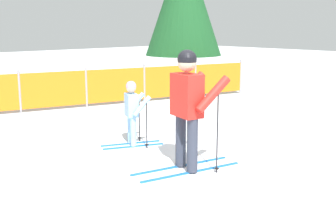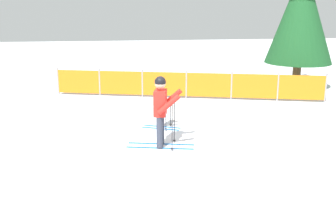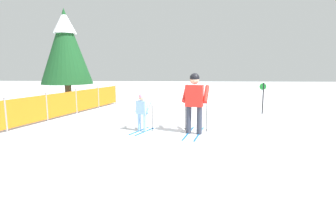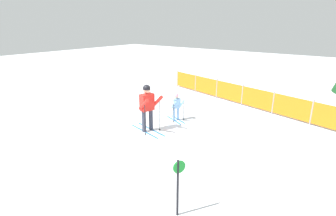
% 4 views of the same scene
% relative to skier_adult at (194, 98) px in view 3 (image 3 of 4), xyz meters
% --- Properties ---
extents(ground_plane, '(60.00, 60.00, 0.00)m').
position_rel_skier_adult_xyz_m(ground_plane, '(0.06, -0.19, -1.08)').
color(ground_plane, white).
extents(skier_adult, '(1.74, 0.86, 1.80)m').
position_rel_skier_adult_xyz_m(skier_adult, '(0.00, 0.00, 0.00)').
color(skier_adult, '#1966B2').
rests_on(skier_adult, ground_plane).
extents(skier_child, '(1.12, 0.68, 1.18)m').
position_rel_skier_adult_xyz_m(skier_child, '(0.19, 1.58, -0.39)').
color(skier_child, '#1966B2').
rests_on(skier_child, ground_plane).
extents(safety_fence, '(9.82, 2.68, 1.06)m').
position_rel_skier_adult_xyz_m(safety_fence, '(1.54, 5.31, -0.54)').
color(safety_fence, gray).
rests_on(safety_fence, ground_plane).
extents(conifer_far, '(2.74, 2.74, 5.08)m').
position_rel_skier_adult_xyz_m(conifer_far, '(6.48, 6.66, 2.07)').
color(conifer_far, '#4C3823').
rests_on(conifer_far, ground_plane).
extents(trail_marker, '(0.15, 0.26, 1.33)m').
position_rel_skier_adult_xyz_m(trail_marker, '(3.57, -3.06, -0.25)').
color(trail_marker, black).
rests_on(trail_marker, ground_plane).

